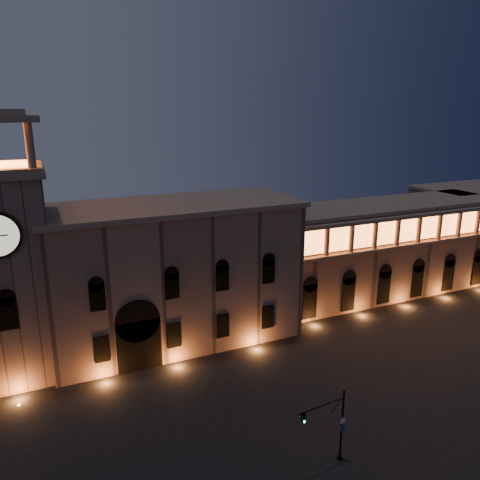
# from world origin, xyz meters

# --- Properties ---
(ground) EXTENTS (160.00, 160.00, 0.00)m
(ground) POSITION_xyz_m (0.00, 0.00, 0.00)
(ground) COLOR black
(ground) RESTS_ON ground
(government_building) EXTENTS (30.80, 12.80, 17.60)m
(government_building) POSITION_xyz_m (-2.08, 21.93, 8.77)
(government_building) COLOR #7E5F52
(government_building) RESTS_ON ground
(clock_tower) EXTENTS (9.80, 9.80, 32.40)m
(clock_tower) POSITION_xyz_m (-20.50, 20.98, 12.50)
(clock_tower) COLOR #7E5F52
(clock_tower) RESTS_ON ground
(colonnade_wing) EXTENTS (40.60, 11.50, 14.50)m
(colonnade_wing) POSITION_xyz_m (32.00, 23.92, 7.33)
(colonnade_wing) COLOR #795A4D
(colonnade_wing) RESTS_ON ground
(secondary_building) EXTENTS (20.00, 12.00, 14.00)m
(secondary_building) POSITION_xyz_m (58.00, 30.00, 7.00)
(secondary_building) COLOR #795A4D
(secondary_building) RESTS_ON ground
(traffic_light) EXTENTS (4.79, 0.81, 6.59)m
(traffic_light) POSITION_xyz_m (3.49, -4.78, 3.46)
(traffic_light) COLOR black
(traffic_light) RESTS_ON ground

